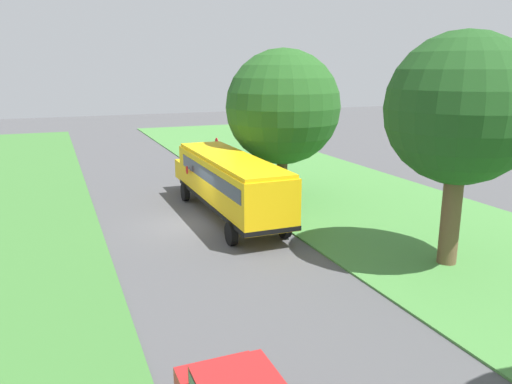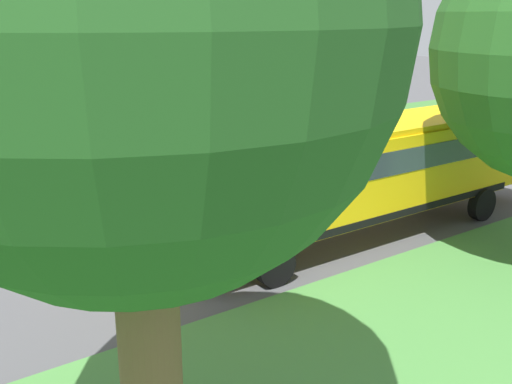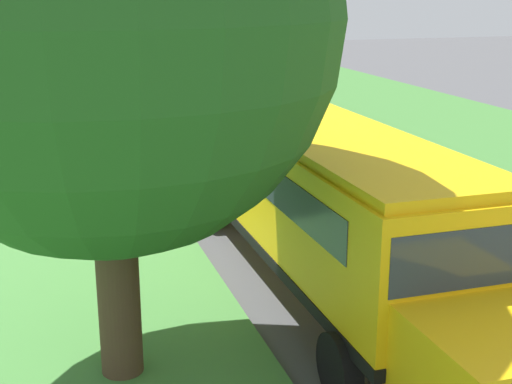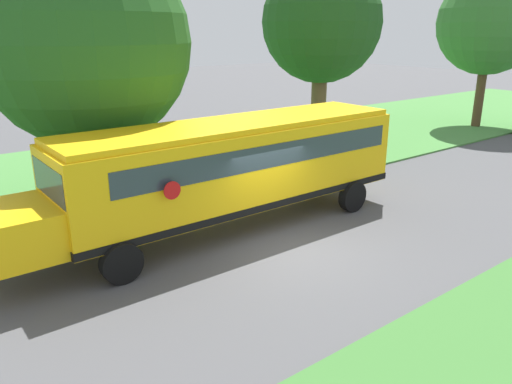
{
  "view_description": "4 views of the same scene",
  "coord_description": "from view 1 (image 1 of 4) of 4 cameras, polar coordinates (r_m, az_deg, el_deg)",
  "views": [
    {
      "loc": [
        5.68,
        22.58,
        7.37
      ],
      "look_at": [
        -2.58,
        2.35,
        1.92
      ],
      "focal_mm": 35.0,
      "sensor_mm": 36.0,
      "label": 1
    },
    {
      "loc": [
        -13.51,
        11.21,
        6.06
      ],
      "look_at": [
        -0.31,
        1.78,
        1.19
      ],
      "focal_mm": 42.0,
      "sensor_mm": 36.0,
      "label": 2
    },
    {
      "loc": [
        -7.26,
        -12.53,
        5.63
      ],
      "look_at": [
        -2.52,
        2.57,
        1.05
      ],
      "focal_mm": 50.0,
      "sensor_mm": 36.0,
      "label": 3
    },
    {
      "loc": [
        9.2,
        -8.29,
        5.66
      ],
      "look_at": [
        -1.82,
        0.22,
        1.09
      ],
      "focal_mm": 35.0,
      "sensor_mm": 36.0,
      "label": 4
    }
  ],
  "objects": [
    {
      "name": "ground_plane",
      "position": [
        24.42,
        -7.73,
        -3.68
      ],
      "size": [
        120.0,
        120.0,
        0.0
      ],
      "primitive_type": "plane",
      "color": "#4C4C4F"
    },
    {
      "name": "grass_verge",
      "position": [
        28.45,
        12.13,
        -1.23
      ],
      "size": [
        12.0,
        80.0,
        0.08
      ],
      "primitive_type": "cube",
      "color": "#47843D",
      "rests_on": "ground"
    },
    {
      "name": "school_bus",
      "position": [
        24.96,
        -3.21,
        1.39
      ],
      "size": [
        2.84,
        12.42,
        3.16
      ],
      "color": "yellow",
      "rests_on": "ground"
    },
    {
      "name": "oak_tree_beside_bus",
      "position": [
        28.22,
        3.17,
        9.81
      ],
      "size": [
        6.38,
        6.38,
        8.44
      ],
      "color": "#4C3826",
      "rests_on": "ground"
    },
    {
      "name": "oak_tree_roadside_mid",
      "position": [
        19.61,
        22.8,
        8.47
      ],
      "size": [
        5.49,
        5.49,
        8.7
      ],
      "color": "brown",
      "rests_on": "ground"
    },
    {
      "name": "stop_sign",
      "position": [
        34.32,
        -4.49,
        4.53
      ],
      "size": [
        0.08,
        0.68,
        2.74
      ],
      "color": "gray",
      "rests_on": "ground"
    },
    {
      "name": "trash_bin",
      "position": [
        33.99,
        -1.23,
        2.27
      ],
      "size": [
        0.56,
        0.56,
        0.9
      ],
      "primitive_type": "cylinder",
      "color": "#2D4C33",
      "rests_on": "ground"
    }
  ]
}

